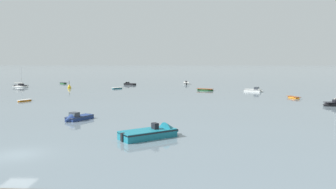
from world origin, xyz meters
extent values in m
plane|color=slate|center=(0.00, 0.00, 0.00)|extent=(800.00, 800.00, 0.00)
ellipsoid|color=#197084|center=(-3.96, 63.39, 0.12)|extent=(3.00, 3.18, 0.51)
cube|color=silver|center=(-3.96, 63.39, 0.33)|extent=(2.81, 2.97, 0.07)
cube|color=silver|center=(-3.96, 63.39, 0.26)|extent=(0.89, 0.82, 0.05)
cube|color=navy|center=(0.21, 16.61, 0.18)|extent=(3.17, 3.94, 0.72)
cone|color=navy|center=(-0.76, 14.95, 0.18)|extent=(1.83, 1.72, 1.45)
cube|color=#33383F|center=(0.18, 16.57, 0.45)|extent=(3.24, 4.03, 0.08)
cube|color=#33383F|center=(-0.24, 15.85, 0.82)|extent=(1.43, 1.34, 0.56)
cube|color=#384751|center=(-0.46, 15.47, 0.86)|extent=(1.05, 0.73, 0.45)
cube|color=black|center=(1.11, 18.16, 0.29)|extent=(0.36, 0.34, 0.51)
ellipsoid|color=orange|center=(36.40, 42.75, 0.13)|extent=(2.29, 3.82, 0.57)
cube|color=brown|center=(36.40, 42.75, 0.37)|extent=(2.18, 3.54, 0.08)
cube|color=brown|center=(36.40, 42.75, 0.29)|extent=(1.13, 0.56, 0.06)
cube|color=#197084|center=(10.34, 6.57, 0.28)|extent=(5.99, 5.26, 1.12)
cone|color=#197084|center=(12.74, 8.32, 0.28)|extent=(2.76, 2.86, 2.24)
cube|color=black|center=(10.39, 6.61, 0.70)|extent=(6.12, 5.37, 0.12)
cube|color=black|center=(11.04, 7.08, 1.15)|extent=(0.84, 0.90, 0.62)
cube|color=black|center=(8.09, 4.93, 0.45)|extent=(0.54, 0.57, 0.80)
ellipsoid|color=orange|center=(-16.21, 35.46, 0.10)|extent=(2.40, 3.01, 0.46)
cube|color=silver|center=(-16.21, 35.46, 0.30)|extent=(2.26, 2.80, 0.06)
cube|color=silver|center=(-16.21, 35.46, 0.23)|extent=(0.86, 0.63, 0.05)
ellipsoid|color=#23602D|center=(19.40, 59.06, 0.16)|extent=(4.74, 3.30, 0.71)
cube|color=brown|center=(19.40, 59.06, 0.46)|extent=(4.40, 3.12, 0.09)
cube|color=brown|center=(19.40, 59.06, 0.36)|extent=(0.84, 1.38, 0.07)
ellipsoid|color=#23602D|center=(-25.17, 81.22, 0.14)|extent=(3.71, 3.67, 0.61)
cube|color=#33383F|center=(-25.17, 81.22, 0.40)|extent=(3.47, 3.44, 0.08)
cube|color=#33383F|center=(-25.17, 81.22, 0.31)|extent=(1.01, 1.03, 0.06)
ellipsoid|color=white|center=(-32.70, 67.53, 0.19)|extent=(5.68, 3.08, 0.94)
cube|color=black|center=(-32.70, 67.53, 0.56)|extent=(4.85, 2.70, 0.09)
cube|color=black|center=(-32.44, 67.46, 0.82)|extent=(1.51, 1.24, 0.34)
cylinder|color=#B7BABF|center=(-32.23, 67.40, 3.23)|extent=(0.09, 0.09, 5.14)
cylinder|color=beige|center=(-33.35, 67.72, 1.17)|extent=(2.92, 0.98, 0.19)
cube|color=white|center=(14.77, 80.41, 0.21)|extent=(1.81, 4.22, 0.83)
cone|color=white|center=(14.73, 82.60, 0.21)|extent=(1.68, 1.34, 1.65)
cube|color=black|center=(14.77, 80.45, 0.52)|extent=(1.84, 4.32, 0.09)
cube|color=black|center=(14.76, 81.05, 0.85)|extent=(0.56, 0.38, 0.46)
cube|color=black|center=(14.80, 78.36, 0.33)|extent=(0.33, 0.26, 0.59)
cube|color=white|center=(30.93, 56.82, 0.20)|extent=(4.29, 3.37, 0.78)
cone|color=white|center=(32.75, 55.82, 0.20)|extent=(1.85, 1.98, 1.57)
cube|color=#33383F|center=(30.97, 56.80, 0.49)|extent=(4.38, 3.44, 0.09)
cube|color=#33383F|center=(31.76, 56.36, 0.89)|extent=(1.44, 1.55, 0.61)
cube|color=#384751|center=(32.18, 56.13, 0.94)|extent=(0.76, 1.15, 0.48)
cube|color=black|center=(29.23, 57.76, 0.31)|extent=(0.36, 0.39, 0.56)
cube|color=black|center=(-2.65, 76.82, 0.18)|extent=(3.97, 3.22, 0.73)
cone|color=black|center=(-4.31, 77.81, 0.18)|extent=(1.75, 1.85, 1.46)
cube|color=black|center=(-2.69, 76.84, 0.46)|extent=(4.06, 3.29, 0.08)
cube|color=black|center=(-3.14, 77.11, 0.75)|extent=(0.53, 0.58, 0.41)
cube|color=black|center=(-1.10, 75.89, 0.29)|extent=(0.34, 0.37, 0.52)
cylinder|color=gold|center=(-17.21, 63.74, 0.17)|extent=(0.90, 0.90, 0.70)
cone|color=gold|center=(-17.21, 63.74, 0.87)|extent=(0.72, 0.72, 0.70)
cylinder|color=black|center=(-17.21, 63.74, 1.67)|extent=(0.10, 0.10, 0.90)
camera|label=1|loc=(13.97, -27.22, 8.00)|focal=36.35mm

